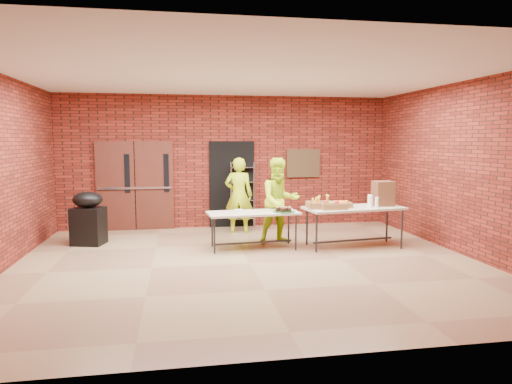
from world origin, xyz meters
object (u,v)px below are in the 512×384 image
wire_rack (243,195)px  covered_grill (88,218)px  coffee_dispenser (383,193)px  volunteer_woman (239,195)px  volunteer_man (279,201)px  table_right (354,210)px  table_left (253,215)px

wire_rack → covered_grill: 3.62m
wire_rack → coffee_dispenser: (2.54, -2.33, 0.25)m
coffee_dispenser → wire_rack: bearing=137.5°
volunteer_woman → volunteer_man: size_ratio=0.98×
covered_grill → volunteer_man: bearing=7.6°
wire_rack → table_right: (1.89, -2.43, -0.07)m
wire_rack → covered_grill: wire_rack is taller
wire_rack → table_left: size_ratio=0.88×
table_left → volunteer_man: size_ratio=1.04×
table_right → coffee_dispenser: 0.73m
wire_rack → covered_grill: (-3.36, -1.33, -0.26)m
table_right → covered_grill: 5.37m
volunteer_woman → table_right: bearing=150.5°
coffee_dispenser → volunteer_woman: (-2.72, 1.69, -0.18)m
coffee_dispenser → volunteer_man: bearing=166.4°
volunteer_man → wire_rack: bearing=96.3°
table_right → volunteer_woman: size_ratio=1.17×
wire_rack → coffee_dispenser: bearing=-49.7°
table_left → wire_rack: bearing=82.0°
wire_rack → table_left: 2.24m
table_right → volunteer_man: size_ratio=1.15×
wire_rack → table_right: size_ratio=0.79×
covered_grill → table_right: bearing=3.1°
wire_rack → coffee_dispenser: size_ratio=3.23×
wire_rack → volunteer_man: 1.90m
table_right → table_left: bearing=167.3°
table_left → table_right: bearing=-10.7°
covered_grill → volunteer_man: volunteer_man is taller
volunteer_man → table_right: bearing=-32.6°
table_right → coffee_dispenser: (0.65, 0.10, 0.31)m
wire_rack → volunteer_man: bearing=-81.7°
table_left → volunteer_man: volunteer_man is taller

